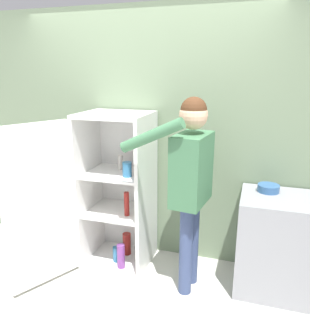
{
  "coord_description": "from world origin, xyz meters",
  "views": [
    {
      "loc": [
        1.09,
        -2.19,
        1.94
      ],
      "look_at": [
        0.2,
        0.64,
        1.06
      ],
      "focal_mm": 35.0,
      "sensor_mm": 36.0,
      "label": 1
    }
  ],
  "objects": [
    {
      "name": "ground_plane",
      "position": [
        0.0,
        0.0,
        0.0
      ],
      "size": [
        12.0,
        12.0,
        0.0
      ],
      "primitive_type": "plane",
      "color": "beige"
    },
    {
      "name": "wall_back",
      "position": [
        0.0,
        0.98,
        1.27
      ],
      "size": [
        7.0,
        0.06,
        2.55
      ],
      "color": "gray",
      "rests_on": "ground_plane"
    },
    {
      "name": "bowl",
      "position": [
        1.23,
        0.75,
        0.93
      ],
      "size": [
        0.19,
        0.19,
        0.06
      ],
      "color": "#335B8E",
      "rests_on": "counter"
    },
    {
      "name": "refrigerator",
      "position": [
        -0.3,
        0.55,
        0.77
      ],
      "size": [
        1.0,
        1.17,
        1.56
      ],
      "color": "white",
      "rests_on": "ground_plane"
    },
    {
      "name": "counter",
      "position": [
        1.35,
        0.63,
        0.45
      ],
      "size": [
        0.69,
        0.59,
        0.89
      ],
      "color": "gray",
      "rests_on": "ground_plane"
    },
    {
      "name": "person",
      "position": [
        0.59,
        0.41,
        1.11
      ],
      "size": [
        0.72,
        0.59,
        1.74
      ],
      "color": "#384770",
      "rests_on": "ground_plane"
    }
  ]
}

